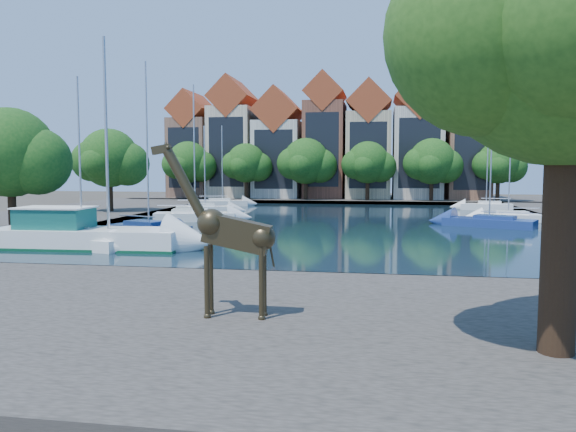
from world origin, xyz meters
The scene contains 31 objects.
ground centered at (0.00, 0.00, 0.00)m, with size 160.00×160.00×0.00m, color #38332B.
water_basin centered at (0.00, 24.00, 0.04)m, with size 38.00×50.00×0.08m, color black.
near_quay centered at (0.00, -7.00, 0.25)m, with size 50.00×14.00×0.50m, color #4B4641.
far_quay centered at (0.00, 56.00, 0.25)m, with size 60.00×16.00×0.50m, color #4B4641.
left_quay centered at (-25.00, 24.00, 0.25)m, with size 14.00×52.00×0.50m, color #4B4641.
plane_tree centered at (7.62, -9.01, 7.67)m, with size 8.32×6.40×10.62m.
townhouse_west_end centered at (-23.00, 55.99, 7.36)m, with size 5.44×9.18×14.93m.
townhouse_west_mid centered at (-17.00, 55.99, 8.23)m, with size 5.94×9.18×16.79m.
townhouse_west_inner centered at (-10.50, 55.99, 7.35)m, with size 6.43×9.18×15.15m.
townhouse_center centered at (-4.00, 55.99, 8.36)m, with size 5.44×9.18×16.93m.
townhouse_east_inner centered at (2.00, 55.99, 7.73)m, with size 5.94×9.18×15.79m.
townhouse_east_mid centered at (8.50, 55.99, 8.10)m, with size 6.43×9.18×16.65m.
townhouse_east_end centered at (15.00, 55.99, 7.11)m, with size 5.44×9.18×14.43m.
far_tree_far_west centered at (-21.90, 50.49, 5.18)m, with size 7.28×5.60×7.68m.
far_tree_west centered at (-13.91, 50.49, 5.08)m, with size 6.76×5.20×7.36m.
far_tree_mid_west centered at (-5.89, 50.49, 5.29)m, with size 7.80×6.00×8.00m.
far_tree_mid_east centered at (2.10, 50.49, 5.13)m, with size 7.02×5.40×7.52m.
far_tree_east centered at (10.11, 50.49, 5.24)m, with size 7.54×5.80×7.84m.
far_tree_far_east centered at (18.09, 50.49, 5.08)m, with size 6.76×5.20×7.36m.
side_tree_left_near centered at (-20.89, 11.99, 5.49)m, with size 7.80×6.00×8.20m.
side_tree_left_far centered at (-21.90, 27.99, 5.38)m, with size 7.28×5.60×7.88m.
giraffe_statue centered at (-0.71, -7.17, 2.90)m, with size 3.42×0.65×4.88m.
motorsailer centered at (-13.37, 7.33, 0.99)m, with size 11.15×3.63×11.86m.
sailboat_left_a centered at (-13.18, 7.08, 0.59)m, with size 5.89×3.30×9.68m.
sailboat_left_b centered at (-12.00, 13.70, 0.63)m, with size 6.33×4.14×11.66m.
sailboat_left_c centered at (-12.22, 24.12, 0.64)m, with size 7.24×3.94×11.63m.
sailboat_left_d centered at (-13.54, 31.12, 0.65)m, with size 6.06×3.89×8.66m.
sailboat_left_e centered at (-15.00, 42.53, 0.58)m, with size 6.19×3.76×9.53m.
sailboat_right_b centered at (12.00, 23.21, 0.56)m, with size 7.14×4.92×9.78m.
sailboat_right_c centered at (14.43, 27.89, 0.57)m, with size 5.57×2.23×9.52m.
sailboat_right_d centered at (15.00, 41.17, 0.61)m, with size 5.54×2.51×9.44m.
Camera 1 is at (3.47, -22.30, 4.73)m, focal length 35.00 mm.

